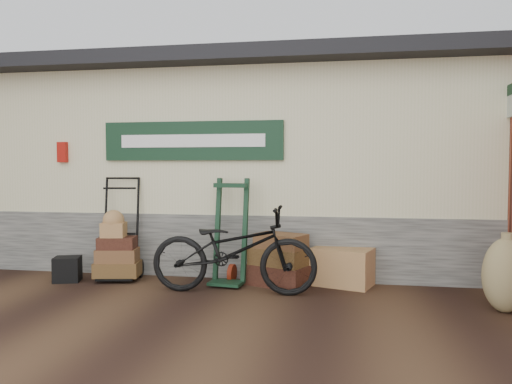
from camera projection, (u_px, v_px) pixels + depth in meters
ground at (193, 295)px, 6.15m from camera, size 80.00×80.00×0.00m
station_building at (239, 165)px, 8.76m from camera, size 14.40×4.10×3.20m
porter_trolley at (120, 227)px, 7.06m from camera, size 0.82×0.67×1.46m
green_barrow at (230, 232)px, 6.70m from camera, size 0.56×0.50×1.42m
suitcase_stack at (279, 259)px, 6.67m from camera, size 0.93×0.78×0.70m
wicker_hamper at (342, 267)px, 6.66m from camera, size 0.88×0.71×0.50m
black_trunk at (67, 269)px, 6.88m from camera, size 0.41×0.38×0.34m
bicycle at (233, 245)px, 6.22m from camera, size 0.77×2.11×1.22m
burlap_sack_left at (506, 275)px, 5.41m from camera, size 0.58×0.52×0.82m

